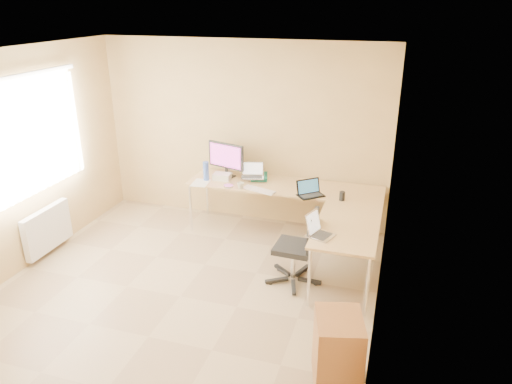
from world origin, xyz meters
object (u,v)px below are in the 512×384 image
(monitor, at_px, (226,160))
(water_bottle, at_px, (206,171))
(laptop_black, at_px, (311,188))
(mug, at_px, (241,186))
(keyboard, at_px, (259,190))
(desk_fan, at_px, (229,165))
(cabinet, at_px, (338,351))
(laptop_return, at_px, (321,227))
(desk_main, at_px, (284,210))
(desk_return, at_px, (345,254))
(laptop_center, at_px, (253,171))
(office_chair, at_px, (294,243))

(monitor, bearing_deg, water_bottle, -115.88)
(laptop_black, distance_m, mug, 0.95)
(keyboard, distance_m, desk_fan, 0.79)
(cabinet, bearing_deg, keyboard, 106.10)
(desk_fan, xyz_separation_m, laptop_return, (1.60, -1.55, -0.04))
(desk_main, height_order, water_bottle, water_bottle)
(monitor, bearing_deg, desk_return, -14.01)
(water_bottle, bearing_deg, desk_main, 7.27)
(monitor, distance_m, water_bottle, 0.34)
(monitor, height_order, cabinet, monitor)
(desk_return, xyz_separation_m, keyboard, (-1.25, 0.71, 0.38))
(laptop_center, bearing_deg, desk_fan, 143.02)
(desk_return, bearing_deg, desk_fan, 146.99)
(monitor, bearing_deg, cabinet, -37.41)
(laptop_center, relative_size, keyboard, 0.69)
(water_bottle, bearing_deg, desk_return, -22.64)
(water_bottle, bearing_deg, keyboard, -10.61)
(water_bottle, bearing_deg, monitor, 47.50)
(water_bottle, xyz_separation_m, office_chair, (1.49, -1.02, -0.37))
(laptop_center, height_order, keyboard, laptop_center)
(laptop_center, bearing_deg, cabinet, -74.04)
(keyboard, xyz_separation_m, cabinet, (1.40, -2.37, -0.38))
(monitor, bearing_deg, office_chair, -27.76)
(cabinet, bearing_deg, laptop_return, 92.21)
(laptop_black, distance_m, office_chair, 0.95)
(laptop_black, bearing_deg, office_chair, -131.53)
(desk_fan, bearing_deg, desk_return, -41.91)
(mug, relative_size, laptop_return, 0.31)
(desk_return, relative_size, laptop_center, 4.13)
(laptop_black, bearing_deg, desk_fan, 119.08)
(desk_fan, bearing_deg, laptop_black, -28.97)
(laptop_center, distance_m, laptop_return, 1.83)
(desk_fan, xyz_separation_m, cabinet, (2.00, -2.86, -0.51))
(office_chair, bearing_deg, laptop_return, -27.70)
(desk_return, height_order, desk_fan, desk_fan)
(desk_main, height_order, keyboard, keyboard)
(water_bottle, distance_m, cabinet, 3.39)
(monitor, relative_size, laptop_black, 1.77)
(office_chair, bearing_deg, keyboard, 130.78)
(laptop_center, relative_size, desk_fan, 1.09)
(monitor, distance_m, laptop_black, 1.35)
(desk_fan, bearing_deg, water_bottle, -131.57)
(keyboard, relative_size, cabinet, 0.71)
(laptop_center, distance_m, mug, 0.35)
(desk_main, xyz_separation_m, desk_return, (0.98, -1.00, 0.00))
(laptop_black, bearing_deg, desk_return, -93.36)
(laptop_return, xyz_separation_m, office_chair, (-0.33, 0.19, -0.33))
(water_bottle, distance_m, office_chair, 1.84)
(desk_return, bearing_deg, keyboard, 150.42)
(water_bottle, bearing_deg, laptop_black, -5.00)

